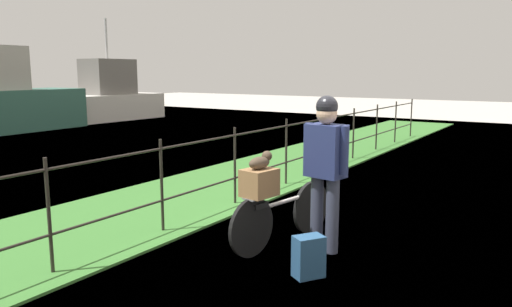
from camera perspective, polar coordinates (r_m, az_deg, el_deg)
name	(u,v)px	position (r m, az deg, el deg)	size (l,w,h in m)	color
ground_plane	(363,228)	(6.31, 12.44, -8.47)	(60.00, 60.00, 0.00)	#B2ADA3
grass_strip	(190,196)	(7.72, -7.74, -4.89)	(27.00, 2.40, 0.03)	#38702D
iron_fence	(235,161)	(7.06, -2.49, -0.85)	(18.04, 0.04, 1.14)	#28231E
bicycle_main	(282,215)	(5.50, 3.07, -7.24)	(1.66, 0.34, 0.63)	black
wooden_crate	(259,183)	(5.11, 0.38, -3.41)	(0.35, 0.28, 0.29)	olive
terrier_dog	(261,161)	(5.09, 0.58, -0.94)	(0.32, 0.18, 0.18)	#4C3D2D
cyclist_person	(326,160)	(5.22, 8.14, -0.73)	(0.32, 0.53, 1.68)	#383D51
backpack_on_paving	(309,257)	(4.73, 6.17, -11.88)	(0.28, 0.18, 0.40)	#28517A
mooring_bollard	(337,167)	(9.07, 9.49, -1.61)	(0.20, 0.20, 0.39)	#38383D
moored_boat_mid	(109,98)	(20.91, -16.78, 6.22)	(4.36, 2.05, 4.04)	silver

